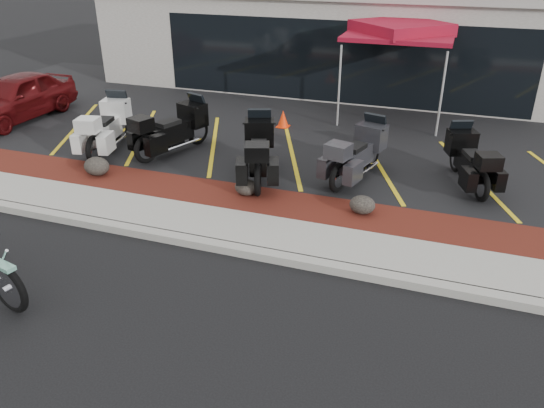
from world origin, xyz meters
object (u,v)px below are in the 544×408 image
at_px(touring_white, 119,115).
at_px(traffic_cone, 283,119).
at_px(parked_car, 15,97).
at_px(popup_canopy, 401,31).
at_px(hero_cruiser, 7,281).

distance_m(touring_white, traffic_cone, 4.59).
xyz_separation_m(touring_white, parked_car, (-4.01, 0.60, -0.01)).
height_order(traffic_cone, popup_canopy, popup_canopy).
height_order(touring_white, parked_car, touring_white).
distance_m(parked_car, popup_canopy, 11.55).
height_order(hero_cruiser, touring_white, touring_white).
bearing_deg(touring_white, traffic_cone, -68.60).
xyz_separation_m(hero_cruiser, traffic_cone, (1.23, 9.32, -0.15)).
relative_size(touring_white, popup_canopy, 0.70).
height_order(touring_white, traffic_cone, touring_white).
xyz_separation_m(hero_cruiser, popup_canopy, (4.10, 11.37, 2.15)).
bearing_deg(traffic_cone, hero_cruiser, -97.54).
distance_m(hero_cruiser, popup_canopy, 12.27).
bearing_deg(popup_canopy, touring_white, -137.94).
distance_m(hero_cruiser, parked_car, 9.91).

